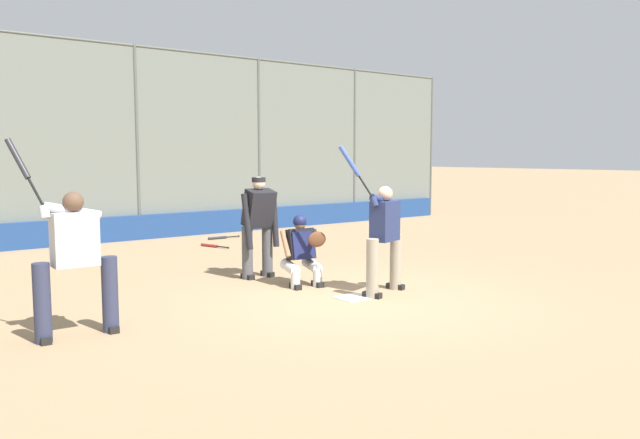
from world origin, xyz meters
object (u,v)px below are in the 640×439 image
at_px(catcher_behind_plate, 302,249).
at_px(spare_bat_near_backstop, 211,246).
at_px(batter_on_deck, 74,258).
at_px(spare_bat_by_padding, 220,238).
at_px(fielding_glove_on_dirt, 87,252).
at_px(batter_at_plate, 384,235).
at_px(umpire_home, 259,224).

bearing_deg(catcher_behind_plate, spare_bat_near_backstop, -90.81).
distance_m(batter_on_deck, spare_bat_by_padding, 8.38).
bearing_deg(fielding_glove_on_dirt, batter_at_plate, 110.10).
height_order(catcher_behind_plate, spare_bat_by_padding, catcher_behind_plate).
xyz_separation_m(catcher_behind_plate, spare_bat_near_backstop, (-0.83, -4.64, -0.55)).
xyz_separation_m(umpire_home, batter_on_deck, (3.46, 1.67, -0.01)).
bearing_deg(batter_on_deck, spare_bat_by_padding, -128.39).
xyz_separation_m(umpire_home, spare_bat_near_backstop, (-1.02, -3.67, -0.88)).
height_order(batter_on_deck, spare_bat_by_padding, batter_on_deck).
bearing_deg(batter_at_plate, spare_bat_near_backstop, -109.61).
distance_m(spare_bat_by_padding, fielding_glove_on_dirt, 3.38).
bearing_deg(fielding_glove_on_dirt, spare_bat_near_backstop, 165.47).
distance_m(catcher_behind_plate, batter_on_deck, 3.74).
bearing_deg(umpire_home, batter_on_deck, 24.65).
bearing_deg(batter_on_deck, fielding_glove_on_dirt, -106.88).
xyz_separation_m(catcher_behind_plate, spare_bat_by_padding, (-1.63, -5.73, -0.55)).
relative_size(batter_on_deck, spare_bat_near_backstop, 2.70).
bearing_deg(umpire_home, spare_bat_near_backstop, -106.70).
height_order(batter_on_deck, spare_bat_near_backstop, batter_on_deck).
distance_m(catcher_behind_plate, spare_bat_near_backstop, 4.74).
height_order(catcher_behind_plate, spare_bat_near_backstop, catcher_behind_plate).
bearing_deg(spare_bat_by_padding, spare_bat_near_backstop, 55.33).
xyz_separation_m(batter_at_plate, fielding_glove_on_dirt, (2.37, -6.47, -0.82)).
bearing_deg(batter_at_plate, spare_bat_by_padding, -115.98).
height_order(catcher_behind_plate, umpire_home, umpire_home).
height_order(catcher_behind_plate, batter_on_deck, batter_on_deck).
bearing_deg(fielding_glove_on_dirt, catcher_behind_plate, 107.95).
relative_size(spare_bat_near_backstop, spare_bat_by_padding, 0.97).
height_order(spare_bat_near_backstop, spare_bat_by_padding, same).
xyz_separation_m(batter_at_plate, catcher_behind_plate, (0.65, -1.17, -0.29)).
height_order(batter_at_plate, spare_bat_by_padding, batter_at_plate).
relative_size(umpire_home, spare_bat_near_backstop, 2.05).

